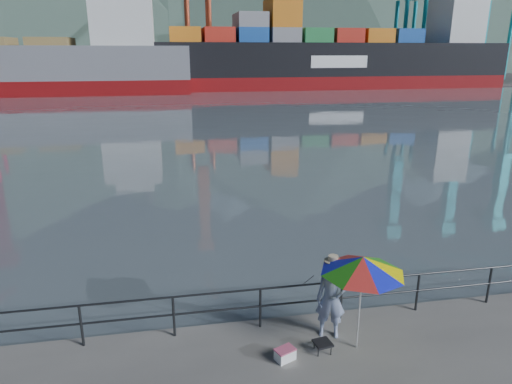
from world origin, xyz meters
TOP-DOWN VIEW (x-y plane):
  - harbor_water at (0.00, 130.00)m, footprint 500.00×280.00m
  - far_dock at (10.00, 93.00)m, footprint 200.00×40.00m
  - guardrail at (0.00, 1.70)m, footprint 22.00×0.06m
  - container_stacks at (36.33, 93.92)m, footprint 58.00×8.40m
  - fisherman at (2.50, 1.10)m, footprint 0.78×0.64m
  - beach_umbrella at (2.95, 0.54)m, footprint 1.86×1.86m
  - folding_stool at (2.15, 0.53)m, footprint 0.42×0.42m
  - cooler_bag at (1.29, 0.41)m, footprint 0.47×0.40m
  - fishing_rod at (2.23, 2.05)m, footprint 0.22×1.59m
  - bulk_carrier at (-22.77, 69.66)m, footprint 54.22×9.38m
  - container_ship at (29.37, 74.37)m, footprint 64.13×10.69m

SIDE VIEW (x-z plane):
  - harbor_water at x=0.00m, z-range 0.00..0.00m
  - far_dock at x=10.00m, z-range -0.20..0.20m
  - fishing_rod at x=2.23m, z-range -0.56..0.56m
  - cooler_bag at x=1.29m, z-range 0.00..0.23m
  - folding_stool at x=2.15m, z-range 0.01..0.25m
  - guardrail at x=0.00m, z-range 0.01..1.03m
  - fisherman at x=2.50m, z-range 0.00..1.85m
  - beach_umbrella at x=2.95m, z-range 0.91..3.10m
  - container_stacks at x=36.33m, z-range -0.93..6.87m
  - bulk_carrier at x=-22.77m, z-range -3.17..11.33m
  - container_ship at x=29.37m, z-range -3.25..14.85m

